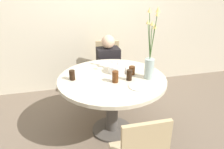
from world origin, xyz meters
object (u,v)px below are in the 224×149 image
(drink_glass_0, at_px, (115,77))
(drink_glass_1, at_px, (132,70))
(chair_far_back, at_px, (108,66))
(birthday_cake, at_px, (117,68))
(side_plate, at_px, (138,87))
(drink_glass_3, at_px, (129,75))
(person_guest, at_px, (108,70))
(drink_glass_2, at_px, (72,75))
(flower_vase, at_px, (150,58))

(drink_glass_0, relative_size, drink_glass_1, 1.28)
(chair_far_back, relative_size, birthday_cake, 3.96)
(birthday_cake, relative_size, side_plate, 1.15)
(chair_far_back, xyz_separation_m, drink_glass_3, (0.01, -1.09, 0.32))
(person_guest, bearing_deg, birthday_cake, -93.32)
(drink_glass_0, height_order, drink_glass_2, drink_glass_0)
(flower_vase, relative_size, side_plate, 4.00)
(chair_far_back, distance_m, drink_glass_1, 1.00)
(drink_glass_0, bearing_deg, drink_glass_2, 159.03)
(flower_vase, xyz_separation_m, drink_glass_2, (-0.88, 0.16, -0.18))
(side_plate, distance_m, drink_glass_0, 0.28)
(drink_glass_2, bearing_deg, side_plate, -28.15)
(side_plate, distance_m, drink_glass_3, 0.21)
(drink_glass_1, relative_size, drink_glass_2, 0.89)
(flower_vase, relative_size, person_guest, 0.75)
(side_plate, bearing_deg, flower_vase, 45.05)
(drink_glass_1, bearing_deg, birthday_cake, 143.88)
(flower_vase, xyz_separation_m, person_guest, (-0.28, 0.92, -0.50))
(chair_far_back, height_order, birthday_cake, chair_far_back)
(side_plate, height_order, drink_glass_0, drink_glass_0)
(chair_far_back, bearing_deg, person_guest, -90.00)
(birthday_cake, bearing_deg, chair_far_back, 85.46)
(flower_vase, distance_m, drink_glass_0, 0.45)
(drink_glass_2, xyz_separation_m, drink_glass_3, (0.63, -0.16, 0.01))
(flower_vase, height_order, side_plate, flower_vase)
(drink_glass_0, xyz_separation_m, person_guest, (0.13, 0.95, -0.33))
(birthday_cake, xyz_separation_m, flower_vase, (0.32, -0.25, 0.19))
(flower_vase, bearing_deg, person_guest, 106.79)
(birthday_cake, distance_m, drink_glass_1, 0.19)
(birthday_cake, distance_m, drink_glass_3, 0.27)
(drink_glass_3, bearing_deg, chair_far_back, 90.38)
(side_plate, height_order, drink_glass_3, drink_glass_3)
(birthday_cake, relative_size, drink_glass_0, 1.74)
(flower_vase, relative_size, drink_glass_2, 6.95)
(birthday_cake, height_order, drink_glass_3, birthday_cake)
(drink_glass_2, xyz_separation_m, person_guest, (0.60, 0.77, -0.32))
(birthday_cake, height_order, person_guest, person_guest)
(chair_far_back, height_order, flower_vase, flower_vase)
(drink_glass_3, relative_size, person_guest, 0.12)
(chair_far_back, relative_size, drink_glass_0, 6.90)
(chair_far_back, height_order, drink_glass_3, chair_far_back)
(drink_glass_2, bearing_deg, chair_far_back, 56.03)
(side_plate, relative_size, drink_glass_1, 1.95)
(chair_far_back, relative_size, drink_glass_3, 7.24)
(drink_glass_2, height_order, person_guest, person_guest)
(drink_glass_0, distance_m, drink_glass_3, 0.17)
(chair_far_back, bearing_deg, drink_glass_1, -74.94)
(birthday_cake, bearing_deg, drink_glass_2, -170.43)
(drink_glass_1, bearing_deg, drink_glass_2, 178.49)
(drink_glass_2, relative_size, person_guest, 0.11)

